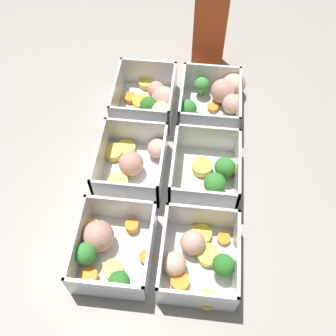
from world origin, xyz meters
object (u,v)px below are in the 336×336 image
(container_near_left, at_px, (151,101))
(container_near_right, at_px, (107,248))
(container_near_center, at_px, (132,165))
(juice_carton, at_px, (209,31))
(container_far_center, at_px, (209,173))
(container_far_right, at_px, (198,258))
(container_far_left, at_px, (216,100))

(container_near_left, distance_m, container_near_right, 0.33)
(container_near_center, distance_m, juice_carton, 0.34)
(container_near_right, xyz_separation_m, container_far_center, (-0.16, 0.15, -0.00))
(juice_carton, bearing_deg, container_near_center, -21.37)
(container_near_left, bearing_deg, container_far_right, 20.10)
(container_near_left, bearing_deg, container_near_right, -4.40)
(container_far_center, bearing_deg, container_near_left, -142.20)
(container_near_left, distance_m, juice_carton, 0.19)
(container_near_center, height_order, container_far_center, same)
(container_near_left, xyz_separation_m, container_far_left, (-0.01, 0.13, 0.00))
(container_near_left, distance_m, container_far_left, 0.14)
(container_near_right, bearing_deg, container_near_center, 175.52)
(container_near_left, distance_m, container_far_center, 0.21)
(container_near_center, bearing_deg, juice_carton, 158.63)
(container_near_right, bearing_deg, container_far_center, 136.29)
(container_near_left, relative_size, juice_carton, 0.78)
(container_far_left, bearing_deg, container_near_left, -83.85)
(container_far_left, xyz_separation_m, container_far_center, (0.18, -0.01, -0.00))
(container_near_center, xyz_separation_m, container_far_left, (-0.18, 0.15, 0.00))
(container_near_center, relative_size, container_near_right, 1.09)
(container_near_right, relative_size, juice_carton, 0.70)
(container_near_center, distance_m, container_near_right, 0.17)
(container_near_left, xyz_separation_m, juice_carton, (-0.14, 0.11, 0.07))
(juice_carton, bearing_deg, container_far_center, 4.01)
(container_far_left, bearing_deg, juice_carton, -168.09)
(container_near_center, bearing_deg, container_far_right, 38.44)
(container_near_left, height_order, container_near_right, same)
(container_near_center, bearing_deg, container_far_center, 87.69)
(container_near_center, relative_size, container_far_right, 1.01)
(container_far_left, relative_size, container_far_right, 1.17)
(container_far_left, height_order, container_far_right, same)
(container_near_right, distance_m, container_far_center, 0.22)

